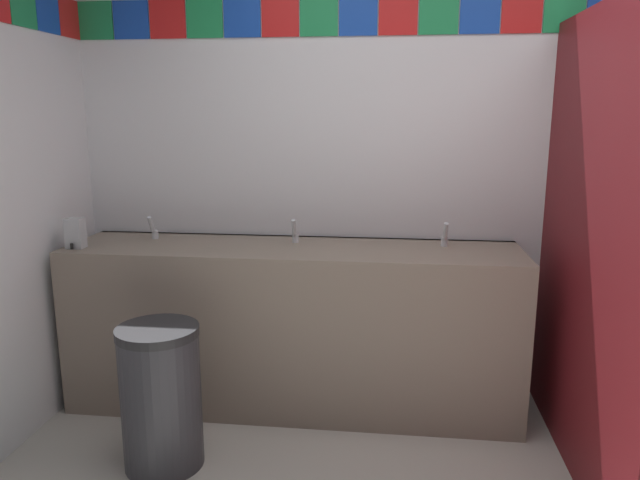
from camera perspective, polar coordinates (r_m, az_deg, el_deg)
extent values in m
cube|color=silver|center=(3.38, 10.74, 7.10)|extent=(3.99, 0.08, 2.61)
cube|color=#1E8C4C|center=(3.74, -20.80, 19.12)|extent=(0.20, 0.01, 0.20)
cube|color=#1947B7|center=(3.65, -17.71, 19.51)|extent=(0.20, 0.01, 0.20)
cube|color=red|center=(3.57, -14.45, 19.87)|extent=(0.20, 0.01, 0.20)
cube|color=#1E8C4C|center=(3.51, -11.05, 20.18)|extent=(0.20, 0.01, 0.20)
cube|color=#1947B7|center=(3.45, -7.51, 20.42)|extent=(0.20, 0.01, 0.20)
cube|color=red|center=(3.41, -3.85, 20.61)|extent=(0.20, 0.01, 0.20)
cube|color=#1E8C4C|center=(3.37, -0.11, 20.71)|extent=(0.20, 0.01, 0.20)
cube|color=#1947B7|center=(3.35, 3.70, 20.74)|extent=(0.20, 0.01, 0.20)
cube|color=red|center=(3.35, 7.53, 20.68)|extent=(0.20, 0.01, 0.20)
cube|color=#1E8C4C|center=(3.36, 11.35, 20.53)|extent=(0.20, 0.01, 0.20)
cube|color=#1947B7|center=(3.38, 15.14, 20.31)|extent=(0.20, 0.01, 0.20)
cube|color=red|center=(3.41, 18.85, 20.00)|extent=(0.20, 0.01, 0.20)
cube|color=#1E8C4C|center=(3.46, 22.46, 19.64)|extent=(0.20, 0.01, 0.20)
cube|color=#1947B7|center=(3.51, 25.95, 19.21)|extent=(0.20, 0.01, 0.20)
cube|color=#1E8C4C|center=(3.34, -26.69, 19.56)|extent=(0.01, 0.20, 0.20)
cube|color=#1947B7|center=(3.52, -24.73, 19.30)|extent=(0.01, 0.20, 0.20)
cube|color=red|center=(3.70, -22.98, 19.04)|extent=(0.01, 0.20, 0.20)
cube|color=gray|center=(3.28, -2.61, -8.28)|extent=(2.41, 0.58, 0.89)
cube|color=gray|center=(3.42, -1.92, -0.29)|extent=(2.41, 0.03, 0.08)
cylinder|color=white|center=(3.36, -16.39, -1.28)|extent=(0.34, 0.34, 0.10)
cylinder|color=white|center=(3.14, -2.77, -1.75)|extent=(0.34, 0.34, 0.10)
cylinder|color=white|center=(3.11, 12.01, -2.14)|extent=(0.34, 0.34, 0.10)
cylinder|color=silver|center=(3.47, -15.57, 0.53)|extent=(0.04, 0.04, 0.05)
cylinder|color=silver|center=(3.41, -15.95, 1.51)|extent=(0.02, 0.06, 0.09)
cylinder|color=silver|center=(3.25, -2.37, 0.21)|extent=(0.04, 0.04, 0.05)
cylinder|color=silver|center=(3.19, -2.52, 1.25)|extent=(0.02, 0.06, 0.09)
cylinder|color=silver|center=(3.22, 11.86, -0.15)|extent=(0.04, 0.04, 0.05)
cylinder|color=silver|center=(3.16, 11.99, 0.90)|extent=(0.02, 0.06, 0.09)
cube|color=#B7BABF|center=(3.36, -22.48, 0.61)|extent=(0.09, 0.07, 0.16)
cylinder|color=black|center=(3.33, -22.77, -0.55)|extent=(0.02, 0.02, 0.03)
cube|color=maroon|center=(2.78, 24.52, -0.85)|extent=(0.04, 1.47, 2.04)
cylinder|color=#333338|center=(2.87, -15.00, -14.72)|extent=(0.36, 0.36, 0.63)
cylinder|color=#262628|center=(2.74, -15.38, -8.48)|extent=(0.37, 0.37, 0.04)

